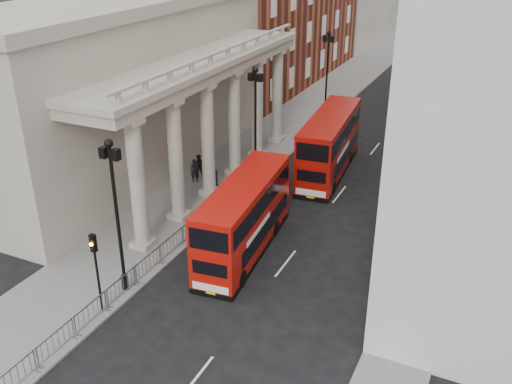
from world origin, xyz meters
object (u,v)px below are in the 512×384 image
pedestrian_a (195,171)px  bus_far (329,143)px  lamp_post_south (116,207)px  traffic_light (95,259)px  pedestrian_b (198,165)px  lamp_post_north (327,69)px  lamp_post_mid (255,116)px  pedestrian_c (215,179)px  bus_near (244,216)px

pedestrian_a → bus_far: bearing=9.6°
lamp_post_south → traffic_light: (0.10, -2.02, -1.80)m
lamp_post_south → pedestrian_a: bearing=105.4°
bus_far → pedestrian_a: bus_far is taller
pedestrian_b → lamp_post_north: bearing=-131.0°
lamp_post_mid → lamp_post_north: same height
lamp_post_south → pedestrian_b: lamp_post_south is taller
traffic_light → pedestrian_c: bearing=96.8°
lamp_post_north → pedestrian_b: lamp_post_north is taller
pedestrian_a → pedestrian_b: bearing=78.9°
lamp_post_mid → traffic_light: size_ratio=1.93×
pedestrian_b → pedestrian_c: 2.78m
lamp_post_north → traffic_light: bearing=-89.8°
lamp_post_north → bus_far: 13.69m
pedestrian_c → lamp_post_south: bearing=-54.9°
traffic_light → bus_near: bearing=65.5°
bus_near → pedestrian_b: 11.30m
pedestrian_c → lamp_post_mid: bearing=90.7°
pedestrian_a → pedestrian_c: bearing=-42.5°
lamp_post_mid → bus_near: 10.80m
traffic_light → bus_near: traffic_light is taller
traffic_light → bus_far: (4.50, 21.37, -0.69)m
lamp_post_south → lamp_post_mid: same height
bus_far → traffic_light: bearing=-107.4°
lamp_post_north → pedestrian_a: size_ratio=4.77×
traffic_light → pedestrian_b: 16.98m
lamp_post_south → pedestrian_c: lamp_post_south is taller
lamp_post_south → lamp_post_mid: 16.00m
lamp_post_mid → pedestrian_a: size_ratio=4.77×
lamp_post_mid → bus_near: bearing=-68.3°
lamp_post_mid → pedestrian_a: bearing=-143.9°
traffic_light → pedestrian_b: size_ratio=2.48×
lamp_post_south → pedestrian_b: (-3.94, 14.34, -3.92)m
bus_near → lamp_post_south: bearing=-127.4°
lamp_post_mid → traffic_light: bearing=-89.7°
pedestrian_a → bus_near: bearing=-69.6°
lamp_post_mid → bus_far: size_ratio=0.76×
lamp_post_north → pedestrian_a: 19.43m
traffic_light → pedestrian_c: size_ratio=2.73×
lamp_post_south → bus_near: (3.88, 6.27, -2.65)m
bus_far → pedestrian_c: bearing=-139.0°
lamp_post_north → bus_far: lamp_post_north is taller
lamp_post_south → traffic_light: size_ratio=1.93×
lamp_post_north → bus_near: bearing=-81.4°
bus_far → pedestrian_c: 9.22m
lamp_post_south → pedestrian_c: bearing=97.4°
pedestrian_c → lamp_post_north: bearing=112.8°
pedestrian_a → lamp_post_south: bearing=-101.1°
traffic_light → pedestrian_a: size_ratio=2.46×
lamp_post_north → pedestrian_c: lamp_post_north is taller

